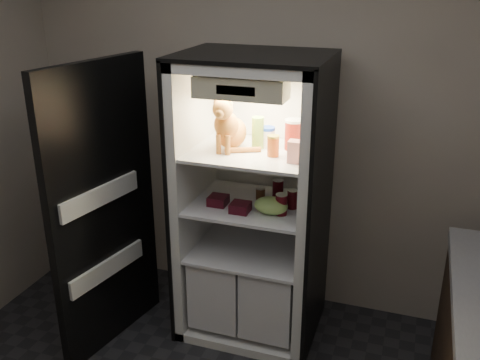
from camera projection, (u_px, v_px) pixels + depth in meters
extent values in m
plane|color=#BBAD9C|center=(273.00, 122.00, 3.67)|extent=(3.60, 0.00, 3.60)
cube|color=white|center=(267.00, 186.00, 3.71)|extent=(0.85, 0.06, 1.85)
cube|color=white|center=(196.00, 195.00, 3.55)|extent=(0.06, 0.70, 1.85)
cube|color=white|center=(313.00, 212.00, 3.31)|extent=(0.06, 0.70, 1.85)
cube|color=white|center=(254.00, 63.00, 3.11)|extent=(0.85, 0.70, 0.06)
cube|color=white|center=(252.00, 320.00, 3.76)|extent=(0.85, 0.70, 0.06)
cube|color=black|center=(191.00, 195.00, 3.57)|extent=(0.02, 0.72, 1.87)
cube|color=black|center=(320.00, 212.00, 3.30)|extent=(0.02, 0.72, 1.87)
cube|color=black|center=(254.00, 55.00, 3.09)|extent=(0.90, 0.72, 0.02)
cube|color=white|center=(252.00, 152.00, 3.28)|extent=(0.73, 0.62, 0.02)
cube|color=white|center=(251.00, 204.00, 3.40)|extent=(0.73, 0.62, 0.02)
cube|color=white|center=(226.00, 278.00, 3.67)|extent=(0.34, 0.58, 0.48)
cube|color=white|center=(276.00, 287.00, 3.56)|extent=(0.34, 0.58, 0.48)
cube|color=white|center=(251.00, 250.00, 3.52)|extent=(0.73, 0.62, 0.02)
cube|color=beige|center=(241.00, 88.00, 2.93)|extent=(0.52, 0.18, 0.12)
cube|color=black|center=(236.00, 91.00, 2.86)|extent=(0.22, 0.01, 0.05)
cube|color=black|center=(104.00, 210.00, 3.33)|extent=(0.23, 0.87, 1.85)
cube|color=white|center=(106.00, 267.00, 3.42)|extent=(0.18, 0.64, 0.12)
cube|color=white|center=(98.00, 195.00, 3.23)|extent=(0.18, 0.64, 0.12)
ellipsoid|color=#B34716|center=(231.00, 133.00, 3.31)|extent=(0.19, 0.23, 0.19)
ellipsoid|color=#B34716|center=(226.00, 125.00, 3.20)|extent=(0.15, 0.14, 0.17)
sphere|color=orange|center=(223.00, 109.00, 3.11)|extent=(0.12, 0.12, 0.12)
sphere|color=orange|center=(220.00, 114.00, 3.07)|extent=(0.05, 0.05, 0.05)
cone|color=orange|center=(217.00, 98.00, 3.11)|extent=(0.05, 0.05, 0.06)
cone|color=orange|center=(229.00, 99.00, 3.08)|extent=(0.05, 0.05, 0.06)
cylinder|color=#B34716|center=(218.00, 144.00, 3.20)|extent=(0.03, 0.03, 0.12)
cylinder|color=#B34716|center=(228.00, 145.00, 3.18)|extent=(0.03, 0.03, 0.12)
cylinder|color=#B34716|center=(243.00, 150.00, 3.24)|extent=(0.21, 0.12, 0.03)
cylinder|color=#238128|center=(258.00, 134.00, 3.29)|extent=(0.07, 0.07, 0.18)
cylinder|color=#238128|center=(258.00, 118.00, 3.25)|extent=(0.08, 0.08, 0.02)
cylinder|color=white|center=(268.00, 138.00, 3.32)|extent=(0.09, 0.09, 0.11)
cylinder|color=blue|center=(268.00, 128.00, 3.30)|extent=(0.09, 0.09, 0.02)
cylinder|color=#9B140E|center=(273.00, 147.00, 3.16)|extent=(0.07, 0.07, 0.11)
cylinder|color=gold|center=(273.00, 137.00, 3.13)|extent=(0.07, 0.07, 0.01)
cylinder|color=#A92D16|center=(294.00, 136.00, 3.27)|extent=(0.11, 0.11, 0.17)
cylinder|color=white|center=(294.00, 121.00, 3.23)|extent=(0.11, 0.11, 0.01)
cube|color=silver|center=(295.00, 152.00, 3.05)|extent=(0.08, 0.08, 0.13)
cylinder|color=black|center=(278.00, 189.00, 3.44)|extent=(0.07, 0.07, 0.13)
cylinder|color=#B2B2B2|center=(278.00, 180.00, 3.42)|extent=(0.07, 0.07, 0.00)
cylinder|color=black|center=(292.00, 199.00, 3.31)|extent=(0.06, 0.06, 0.12)
cylinder|color=#B2B2B2|center=(293.00, 190.00, 3.28)|extent=(0.07, 0.07, 0.00)
cylinder|color=black|center=(281.00, 205.00, 3.22)|extent=(0.07, 0.07, 0.13)
cylinder|color=#B2B2B2|center=(282.00, 195.00, 3.19)|extent=(0.07, 0.07, 0.00)
cylinder|color=#512F17|center=(261.00, 194.00, 3.44)|extent=(0.06, 0.06, 0.07)
cylinder|color=#B2B2B2|center=(261.00, 188.00, 3.43)|extent=(0.06, 0.06, 0.01)
ellipsoid|color=#93BA57|center=(271.00, 205.00, 3.23)|extent=(0.21, 0.15, 0.10)
cube|color=#530D1F|center=(218.00, 200.00, 3.37)|extent=(0.12, 0.12, 0.06)
cube|color=#530D1F|center=(240.00, 207.00, 3.27)|extent=(0.12, 0.12, 0.06)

